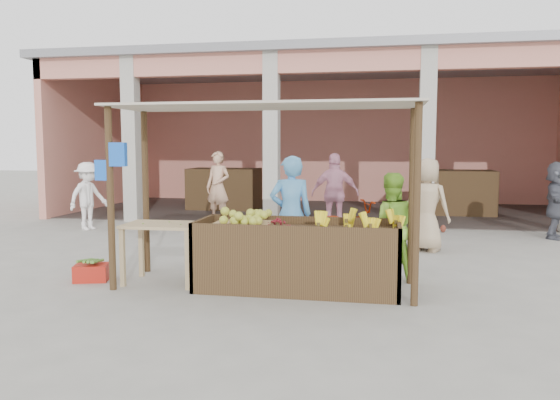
% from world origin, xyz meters
% --- Properties ---
extents(ground, '(60.00, 60.00, 0.00)m').
position_xyz_m(ground, '(0.00, 0.00, 0.00)').
color(ground, gray).
rests_on(ground, ground).
extents(market_building, '(14.40, 6.40, 4.20)m').
position_xyz_m(market_building, '(0.05, 8.93, 2.70)').
color(market_building, tan).
rests_on(market_building, ground).
extents(fruit_stall, '(2.60, 0.95, 0.80)m').
position_xyz_m(fruit_stall, '(0.50, 0.00, 0.40)').
color(fruit_stall, '#49351D').
rests_on(fruit_stall, ground).
extents(stall_awning, '(4.09, 1.35, 2.39)m').
position_xyz_m(stall_awning, '(-0.01, 0.06, 1.98)').
color(stall_awning, '#49351D').
rests_on(stall_awning, ground).
extents(banana_heap, '(1.07, 0.58, 0.19)m').
position_xyz_m(banana_heap, '(1.24, -0.04, 0.90)').
color(banana_heap, yellow).
rests_on(banana_heap, fruit_stall).
extents(melon_tray, '(0.75, 0.65, 0.20)m').
position_xyz_m(melon_tray, '(-0.22, -0.03, 0.89)').
color(melon_tray, tan).
rests_on(melon_tray, fruit_stall).
extents(berry_heap, '(0.46, 0.37, 0.15)m').
position_xyz_m(berry_heap, '(0.24, -0.04, 0.87)').
color(berry_heap, maroon).
rests_on(berry_heap, fruit_stall).
extents(side_table, '(1.03, 0.70, 0.82)m').
position_xyz_m(side_table, '(-1.34, 0.01, 0.68)').
color(side_table, tan).
rests_on(side_table, ground).
extents(papaya_pile, '(0.67, 0.38, 0.19)m').
position_xyz_m(papaya_pile, '(-1.34, 0.01, 0.91)').
color(papaya_pile, '#509731').
rests_on(papaya_pile, side_table).
extents(red_crate, '(0.52, 0.43, 0.23)m').
position_xyz_m(red_crate, '(-2.36, -0.08, 0.12)').
color(red_crate, '#B11E12').
rests_on(red_crate, ground).
extents(plantain_bundle, '(0.34, 0.23, 0.07)m').
position_xyz_m(plantain_bundle, '(-2.36, -0.08, 0.26)').
color(plantain_bundle, '#568A32').
rests_on(plantain_bundle, red_crate).
extents(produce_sacks, '(1.05, 0.78, 0.64)m').
position_xyz_m(produce_sacks, '(2.58, 5.29, 0.32)').
color(produce_sacks, maroon).
rests_on(produce_sacks, ground).
extents(vendor_blue, '(0.80, 0.68, 1.83)m').
position_xyz_m(vendor_blue, '(0.24, 1.00, 0.92)').
color(vendor_blue, '#54A1E1').
rests_on(vendor_blue, ground).
extents(vendor_green, '(0.80, 0.52, 1.57)m').
position_xyz_m(vendor_green, '(1.67, 0.73, 0.79)').
color(vendor_green, '#8ACA36').
rests_on(vendor_green, ground).
extents(motorcycle, '(1.35, 1.95, 0.97)m').
position_xyz_m(motorcycle, '(0.89, 2.42, 0.48)').
color(motorcycle, maroon).
rests_on(motorcycle, ground).
extents(shopper_a, '(0.87, 1.16, 1.62)m').
position_xyz_m(shopper_a, '(-4.86, 4.19, 0.81)').
color(shopper_a, white).
rests_on(shopper_a, ground).
extents(shopper_b, '(1.12, 0.67, 1.82)m').
position_xyz_m(shopper_b, '(0.58, 4.64, 0.91)').
color(shopper_b, pink).
rests_on(shopper_b, ground).
extents(shopper_c, '(1.04, 0.90, 1.82)m').
position_xyz_m(shopper_c, '(2.33, 3.02, 0.91)').
color(shopper_c, tan).
rests_on(shopper_c, ground).
extents(shopper_d, '(1.19, 1.63, 1.63)m').
position_xyz_m(shopper_d, '(5.00, 4.85, 0.82)').
color(shopper_d, '#4E505B').
rests_on(shopper_d, ground).
extents(shopper_e, '(0.79, 0.68, 1.80)m').
position_xyz_m(shopper_e, '(-2.35, 5.77, 0.90)').
color(shopper_e, tan).
rests_on(shopper_e, ground).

